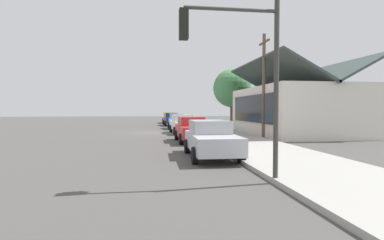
% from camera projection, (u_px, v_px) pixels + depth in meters
% --- Properties ---
extents(ground_plane, '(120.00, 120.00, 0.00)m').
position_uv_depth(ground_plane, '(150.00, 133.00, 26.65)').
color(ground_plane, '#4C4947').
extents(sidewalk_curb, '(60.00, 4.20, 0.16)m').
position_uv_depth(sidewalk_curb, '(212.00, 131.00, 27.39)').
color(sidewalk_curb, '#A3A099').
rests_on(sidewalk_curb, ground).
extents(car_mustard, '(4.88, 2.08, 1.59)m').
position_uv_depth(car_mustard, '(169.00, 118.00, 44.59)').
color(car_mustard, gold).
rests_on(car_mustard, ground).
extents(car_navy, '(4.82, 2.03, 1.59)m').
position_uv_depth(car_navy, '(172.00, 119.00, 37.98)').
color(car_navy, navy).
rests_on(car_navy, ground).
extents(car_skyblue, '(4.44, 2.06, 1.59)m').
position_uv_depth(car_skyblue, '(177.00, 121.00, 31.81)').
color(car_skyblue, '#8CB7E0').
rests_on(car_skyblue, ground).
extents(car_ivory, '(4.77, 2.10, 1.59)m').
position_uv_depth(car_ivory, '(182.00, 124.00, 25.76)').
color(car_ivory, silver).
rests_on(car_ivory, ground).
extents(car_cherry, '(4.47, 1.97, 1.59)m').
position_uv_depth(car_cherry, '(192.00, 129.00, 19.12)').
color(car_cherry, red).
rests_on(car_cherry, ground).
extents(car_silver, '(4.72, 2.09, 1.59)m').
position_uv_depth(car_silver, '(211.00, 138.00, 13.02)').
color(car_silver, silver).
rests_on(car_silver, ground).
extents(storefront_building, '(12.13, 7.79, 5.99)m').
position_uv_depth(storefront_building, '(295.00, 109.00, 24.97)').
color(storefront_building, silver).
rests_on(storefront_building, ground).
extents(shade_tree, '(4.17, 4.17, 6.45)m').
position_uv_depth(shade_tree, '(232.00, 88.00, 32.53)').
color(shade_tree, brown).
rests_on(shade_tree, ground).
extents(traffic_light_main, '(0.37, 2.79, 5.20)m').
position_uv_depth(traffic_light_main, '(240.00, 58.00, 8.19)').
color(traffic_light_main, '#383833').
rests_on(traffic_light_main, ground).
extents(utility_pole_wooden, '(1.80, 0.24, 7.50)m').
position_uv_depth(utility_pole_wooden, '(264.00, 84.00, 21.63)').
color(utility_pole_wooden, brown).
rests_on(utility_pole_wooden, ground).
extents(fire_hydrant_red, '(0.22, 0.22, 0.71)m').
position_uv_depth(fire_hydrant_red, '(191.00, 124.00, 31.16)').
color(fire_hydrant_red, red).
rests_on(fire_hydrant_red, sidewalk_curb).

